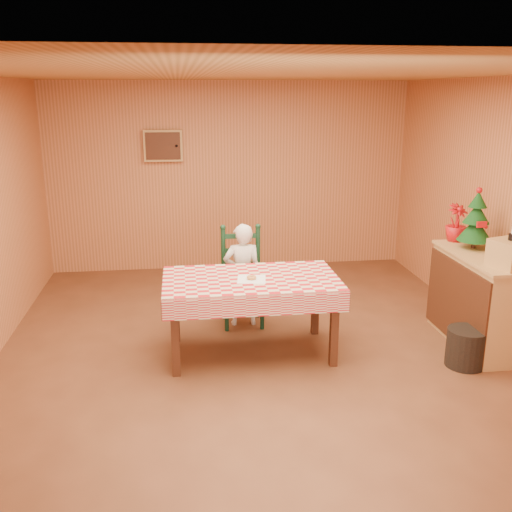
{
  "coord_description": "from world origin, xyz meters",
  "views": [
    {
      "loc": [
        -0.69,
        -4.95,
        2.45
      ],
      "look_at": [
        0.0,
        0.2,
        0.95
      ],
      "focal_mm": 40.0,
      "sensor_mm": 36.0,
      "label": 1
    }
  ],
  "objects": [
    {
      "name": "crate",
      "position": [
        2.22,
        -0.39,
        1.06
      ],
      "size": [
        0.38,
        0.38,
        0.25
      ],
      "primitive_type": "cube",
      "rotation": [
        0.0,
        0.0,
        0.31
      ],
      "color": "tan",
      "rests_on": "shelf_unit"
    },
    {
      "name": "storage_bin",
      "position": [
        1.87,
        -0.44,
        0.18
      ],
      "size": [
        0.45,
        0.45,
        0.36
      ],
      "primitive_type": "cylinder",
      "rotation": [
        0.0,
        0.0,
        -0.3
      ],
      "color": "black",
      "rests_on": "ground"
    },
    {
      "name": "donut",
      "position": [
        -0.06,
        0.05,
        0.79
      ],
      "size": [
        0.1,
        0.1,
        0.03
      ],
      "primitive_type": "torus",
      "rotation": [
        0.0,
        0.0,
        0.1
      ],
      "color": "#C58746",
      "rests_on": "napkin"
    },
    {
      "name": "seated_child",
      "position": [
        -0.06,
        0.83,
        0.56
      ],
      "size": [
        0.41,
        0.27,
        1.12
      ],
      "primitive_type": "imported",
      "rotation": [
        0.0,
        0.0,
        3.14
      ],
      "color": "silver",
      "rests_on": "ground"
    },
    {
      "name": "ladder_chair",
      "position": [
        -0.06,
        0.88,
        0.5
      ],
      "size": [
        0.44,
        0.4,
        1.08
      ],
      "color": "black",
      "rests_on": "ground"
    },
    {
      "name": "flower_arrangement",
      "position": [
        2.17,
        0.56,
        1.13
      ],
      "size": [
        0.28,
        0.28,
        0.4
      ],
      "primitive_type": "imported",
      "rotation": [
        0.0,
        0.0,
        0.29
      ],
      "color": "#B21014",
      "rests_on": "shelf_unit"
    },
    {
      "name": "ground",
      "position": [
        0.0,
        0.0,
        0.0
      ],
      "size": [
        6.0,
        6.0,
        0.0
      ],
      "primitive_type": "plane",
      "color": "brown",
      "rests_on": "ground"
    },
    {
      "name": "christmas_tree",
      "position": [
        2.22,
        0.26,
        1.21
      ],
      "size": [
        0.34,
        0.34,
        0.62
      ],
      "color": "#472313",
      "rests_on": "shelf_unit"
    },
    {
      "name": "cabin_walls",
      "position": [
        -0.0,
        0.53,
        1.83
      ],
      "size": [
        5.1,
        6.05,
        2.65
      ],
      "color": "#BF7445",
      "rests_on": "ground"
    },
    {
      "name": "napkin",
      "position": [
        -0.06,
        0.05,
        0.77
      ],
      "size": [
        0.3,
        0.3,
        0.0
      ],
      "primitive_type": "cube",
      "rotation": [
        0.0,
        0.0,
        -0.15
      ],
      "color": "white",
      "rests_on": "dining_table"
    },
    {
      "name": "shelf_unit",
      "position": [
        2.21,
        0.01,
        0.47
      ],
      "size": [
        0.54,
        1.24,
        0.93
      ],
      "color": "tan",
      "rests_on": "ground"
    },
    {
      "name": "dining_table",
      "position": [
        -0.06,
        0.1,
        0.69
      ],
      "size": [
        1.66,
        0.96,
        0.77
      ],
      "color": "#472313",
      "rests_on": "ground"
    }
  ]
}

